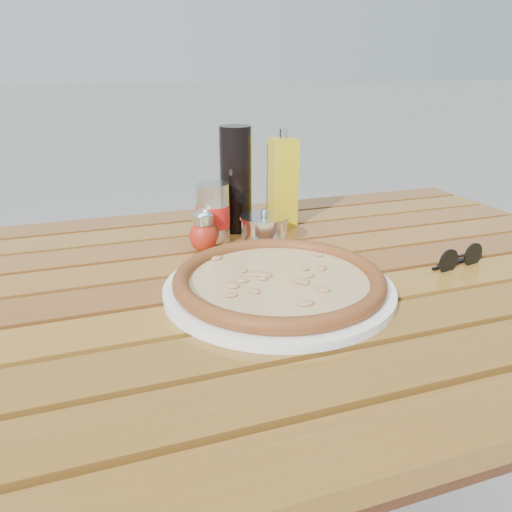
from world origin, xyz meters
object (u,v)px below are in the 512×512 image
object	(u,v)px
olive_oil_cruet	(282,182)
parmesan_tin	(264,230)
table	(260,316)
sunglasses	(459,259)
oregano_shaker	(207,226)
pepper_shaker	(203,232)
soda_can	(213,214)
pizza	(279,279)
dark_bottle	(236,180)
plate	(279,289)

from	to	relation	value
olive_oil_cruet	parmesan_tin	distance (m)	0.16
table	sunglasses	world-z (taller)	sunglasses
oregano_shaker	olive_oil_cruet	bearing A→B (deg)	22.69
pepper_shaker	soda_can	bearing A→B (deg)	55.09
table	pizza	distance (m)	0.12
pepper_shaker	olive_oil_cruet	xyz separation A→B (m)	(0.21, 0.11, 0.06)
dark_bottle	oregano_shaker	bearing A→B (deg)	-138.24
oregano_shaker	plate	bearing A→B (deg)	-78.84
table	parmesan_tin	xyz separation A→B (m)	(0.06, 0.15, 0.11)
table	sunglasses	size ratio (longest dim) A/B	12.71
table	parmesan_tin	bearing A→B (deg)	67.46
parmesan_tin	sunglasses	xyz separation A→B (m)	(0.28, -0.23, -0.01)
table	olive_oil_cruet	size ratio (longest dim) A/B	6.67
pizza	olive_oil_cruet	world-z (taller)	olive_oil_cruet
olive_oil_cruet	soda_can	bearing A→B (deg)	-159.07
pizza	pepper_shaker	world-z (taller)	pepper_shaker
table	olive_oil_cruet	distance (m)	0.35
dark_bottle	soda_can	world-z (taller)	dark_bottle
dark_bottle	olive_oil_cruet	world-z (taller)	dark_bottle
plate	olive_oil_cruet	world-z (taller)	olive_oil_cruet
table	soda_can	distance (m)	0.24
pizza	olive_oil_cruet	xyz separation A→B (m)	(0.14, 0.33, 0.07)
oregano_shaker	dark_bottle	size ratio (longest dim) A/B	0.37
pizza	dark_bottle	distance (m)	0.34
pizza	soda_can	size ratio (longest dim) A/B	3.47
plate	pizza	world-z (taller)	pizza
pizza	pepper_shaker	bearing A→B (deg)	106.48
parmesan_tin	sunglasses	distance (m)	0.36
dark_bottle	table	bearing A→B (deg)	-98.37
parmesan_tin	sunglasses	world-z (taller)	parmesan_tin
sunglasses	dark_bottle	bearing A→B (deg)	122.20
sunglasses	oregano_shaker	bearing A→B (deg)	135.68
sunglasses	table	bearing A→B (deg)	157.08
pizza	parmesan_tin	world-z (taller)	parmesan_tin
plate	oregano_shaker	size ratio (longest dim) A/B	4.39
dark_bottle	olive_oil_cruet	bearing A→B (deg)	3.39
pizza	oregano_shaker	size ratio (longest dim) A/B	5.08
pizza	olive_oil_cruet	distance (m)	0.37
olive_oil_cruet	parmesan_tin	xyz separation A→B (m)	(-0.08, -0.11, -0.07)
plate	sunglasses	world-z (taller)	sunglasses
pepper_shaker	dark_bottle	size ratio (longest dim) A/B	0.37
soda_can	sunglasses	xyz separation A→B (m)	(0.38, -0.27, -0.04)
plate	soda_can	xyz separation A→B (m)	(-0.04, 0.27, 0.05)
oregano_shaker	sunglasses	xyz separation A→B (m)	(0.39, -0.26, -0.02)
dark_bottle	soda_can	size ratio (longest dim) A/B	1.83
dark_bottle	sunglasses	xyz separation A→B (m)	(0.31, -0.33, -0.09)
oregano_shaker	olive_oil_cruet	size ratio (longest dim) A/B	0.39
pepper_shaker	parmesan_tin	distance (m)	0.12
pizza	olive_oil_cruet	bearing A→B (deg)	67.34
pepper_shaker	dark_bottle	xyz separation A→B (m)	(0.10, 0.10, 0.07)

